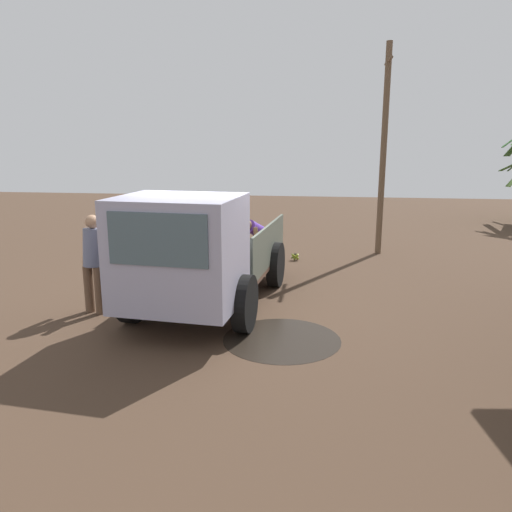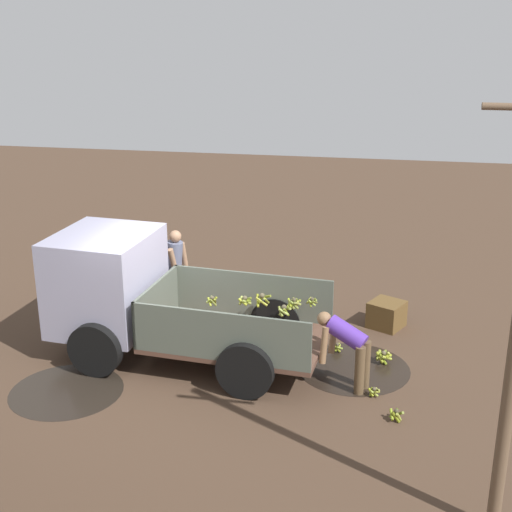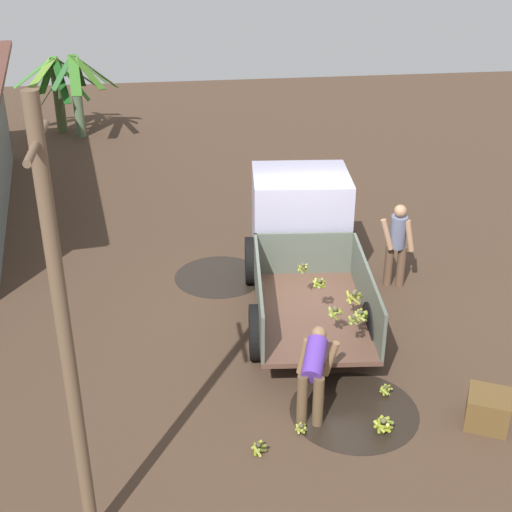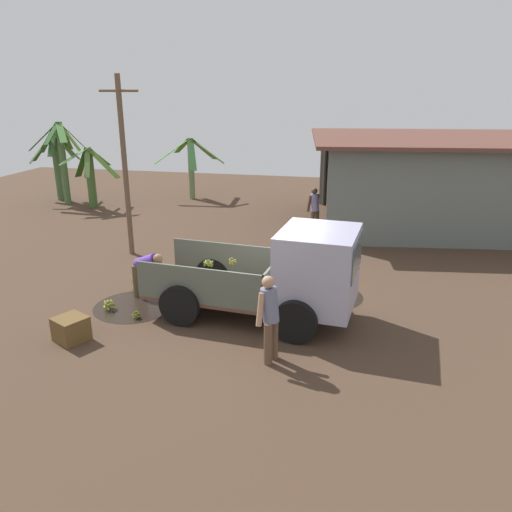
{
  "view_description": "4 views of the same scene",
  "coord_description": "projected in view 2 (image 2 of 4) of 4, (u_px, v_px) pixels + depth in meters",
  "views": [
    {
      "loc": [
        8.22,
        1.85,
        2.88
      ],
      "look_at": [
        0.59,
        0.84,
        1.08
      ],
      "focal_mm": 35.0,
      "sensor_mm": 36.0,
      "label": 1
    },
    {
      "loc": [
        -3.32,
        10.33,
        5.56
      ],
      "look_at": [
        -1.2,
        -1.05,
        1.57
      ],
      "focal_mm": 50.0,
      "sensor_mm": 36.0,
      "label": 2
    },
    {
      "loc": [
        -10.85,
        2.25,
        6.6
      ],
      "look_at": [
        -0.96,
        0.91,
        1.57
      ],
      "focal_mm": 50.0,
      "sensor_mm": 36.0,
      "label": 3
    },
    {
      "loc": [
        2.04,
        -9.94,
        4.83
      ],
      "look_at": [
        -0.27,
        0.58,
        1.16
      ],
      "focal_mm": 35.0,
      "sensor_mm": 36.0,
      "label": 4
    }
  ],
  "objects": [
    {
      "name": "banana_bunch_on_ground_0",
      "position": [
        374.0,
        391.0,
        10.82
      ],
      "size": [
        0.19,
        0.19,
        0.15
      ],
      "color": "brown",
      "rests_on": "ground"
    },
    {
      "name": "banana_bunch_on_ground_2",
      "position": [
        384.0,
        356.0,
        11.83
      ],
      "size": [
        0.29,
        0.29,
        0.22
      ],
      "color": "brown",
      "rests_on": "ground"
    },
    {
      "name": "mud_patch_0",
      "position": [
        353.0,
        368.0,
        11.7
      ],
      "size": [
        1.86,
        1.86,
        0.01
      ],
      "primitive_type": "cylinder",
      "color": "black",
      "rests_on": "ground"
    },
    {
      "name": "ground",
      "position": [
        175.0,
        360.0,
        11.99
      ],
      "size": [
        36.0,
        36.0,
        0.0
      ],
      "primitive_type": "plane",
      "color": "#483426"
    },
    {
      "name": "wooden_crate_0",
      "position": [
        386.0,
        314.0,
        13.17
      ],
      "size": [
        0.77,
        0.77,
        0.49
      ],
      "primitive_type": "cube",
      "rotation": [
        0.0,
        0.0,
        5.82
      ],
      "color": "brown",
      "rests_on": "ground"
    },
    {
      "name": "mud_patch_1",
      "position": [
        67.0,
        391.0,
        11.0
      ],
      "size": [
        1.75,
        1.75,
        0.01
      ],
      "primitive_type": "cylinder",
      "color": "black",
      "rests_on": "ground"
    },
    {
      "name": "cargo_truck",
      "position": [
        130.0,
        292.0,
        11.94
      ],
      "size": [
        4.65,
        2.4,
        2.08
      ],
      "rotation": [
        0.0,
        0.0,
        -0.1
      ],
      "color": "brown",
      "rests_on": "ground"
    },
    {
      "name": "banana_bunch_on_ground_1",
      "position": [
        396.0,
        414.0,
        10.17
      ],
      "size": [
        0.23,
        0.22,
        0.19
      ],
      "color": "#47402E",
      "rests_on": "ground"
    },
    {
      "name": "person_worker_loading",
      "position": [
        348.0,
        344.0,
        10.92
      ],
      "size": [
        0.88,
        0.72,
        1.16
      ],
      "rotation": [
        0.0,
        0.0,
        -0.35
      ],
      "color": "brown",
      "rests_on": "ground"
    },
    {
      "name": "banana_bunch_on_ground_3",
      "position": [
        337.0,
        347.0,
        12.24
      ],
      "size": [
        0.2,
        0.2,
        0.16
      ],
      "color": "brown",
      "rests_on": "ground"
    },
    {
      "name": "person_foreground_visitor",
      "position": [
        175.0,
        268.0,
        13.57
      ],
      "size": [
        0.44,
        0.67,
        1.67
      ],
      "rotation": [
        0.0,
        0.0,
        2.84
      ],
      "color": "brown",
      "rests_on": "ground"
    }
  ]
}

